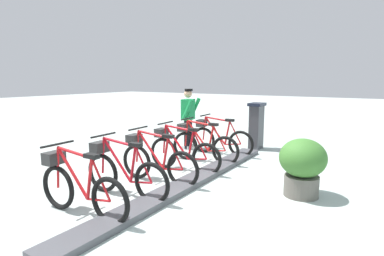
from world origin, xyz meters
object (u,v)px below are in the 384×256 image
object	(u,v)px
bike_docked_1	(202,144)
bike_docked_4	(122,171)
bike_docked_0	(219,138)
bike_docked_2	(181,151)
worker_near_rack	(188,116)
planter_bush	(302,164)
bike_docked_5	(79,187)
bike_docked_3	(155,160)
payment_kiosk	(256,125)

from	to	relation	value
bike_docked_1	bike_docked_4	distance (m)	2.56
bike_docked_0	bike_docked_2	distance (m)	1.71
worker_near_rack	bike_docked_1	bearing A→B (deg)	135.94
bike_docked_2	planter_bush	xyz separation A→B (m)	(-2.49, 0.09, 0.11)
bike_docked_5	planter_bush	size ratio (longest dim) A/B	1.77
bike_docked_3	bike_docked_2	bearing A→B (deg)	-90.00
bike_docked_3	bike_docked_5	size ratio (longest dim) A/B	1.00
payment_kiosk	planter_bush	size ratio (longest dim) A/B	1.32
bike_docked_3	bike_docked_4	xyz separation A→B (m)	(0.00, 0.85, 0.00)
worker_near_rack	bike_docked_0	bearing A→B (deg)	172.69
bike_docked_0	bike_docked_5	size ratio (longest dim) A/B	1.00
payment_kiosk	planter_bush	world-z (taller)	payment_kiosk
bike_docked_5	payment_kiosk	bearing A→B (deg)	-96.06
bike_docked_3	planter_bush	bearing A→B (deg)	-163.01
payment_kiosk	bike_docked_4	bearing A→B (deg)	82.81
bike_docked_0	planter_bush	xyz separation A→B (m)	(-2.49, 1.80, 0.11)
bike_docked_3	worker_near_rack	xyz separation A→B (m)	(1.02, -2.69, 0.48)
bike_docked_0	bike_docked_5	world-z (taller)	same
bike_docked_1	bike_docked_3	bearing A→B (deg)	90.00
payment_kiosk	bike_docked_5	distance (m)	5.42
payment_kiosk	bike_docked_2	xyz separation A→B (m)	(0.57, 2.83, -0.24)
bike_docked_1	bike_docked_5	world-z (taller)	same
bike_docked_1	bike_docked_3	xyz separation A→B (m)	(0.00, 1.71, 0.00)
bike_docked_4	bike_docked_5	distance (m)	0.85
worker_near_rack	payment_kiosk	bearing A→B (deg)	-147.99
planter_bush	payment_kiosk	bearing A→B (deg)	-56.78
bike_docked_0	bike_docked_5	distance (m)	4.26
bike_docked_2	bike_docked_5	bearing A→B (deg)	90.00
payment_kiosk	worker_near_rack	distance (m)	1.89
bike_docked_1	bike_docked_4	xyz separation A→B (m)	(0.00, 2.56, 0.00)
bike_docked_0	payment_kiosk	bearing A→B (deg)	-116.99
bike_docked_0	worker_near_rack	world-z (taller)	worker_near_rack
worker_near_rack	bike_docked_2	bearing A→B (deg)	118.96
bike_docked_0	bike_docked_4	size ratio (longest dim) A/B	1.00
bike_docked_1	planter_bush	xyz separation A→B (m)	(-2.49, 0.95, 0.11)
bike_docked_2	bike_docked_4	size ratio (longest dim) A/B	1.00
payment_kiosk	bike_docked_4	xyz separation A→B (m)	(0.57, 4.53, -0.24)
payment_kiosk	planter_bush	xyz separation A→B (m)	(-1.91, 2.92, -0.12)
bike_docked_4	worker_near_rack	size ratio (longest dim) A/B	1.04
bike_docked_3	planter_bush	world-z (taller)	bike_docked_3
bike_docked_2	worker_near_rack	world-z (taller)	worker_near_rack
bike_docked_5	bike_docked_4	bearing A→B (deg)	-90.00
bike_docked_1	worker_near_rack	distance (m)	1.49
bike_docked_2	bike_docked_3	size ratio (longest dim) A/B	1.00
bike_docked_0	bike_docked_2	size ratio (longest dim) A/B	1.00
bike_docked_3	bike_docked_4	distance (m)	0.85
bike_docked_2	planter_bush	world-z (taller)	bike_docked_2
bike_docked_1	worker_near_rack	xyz separation A→B (m)	(1.02, -0.98, 0.48)
payment_kiosk	bike_docked_1	size ratio (longest dim) A/B	0.74
bike_docked_0	bike_docked_1	size ratio (longest dim) A/B	1.00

